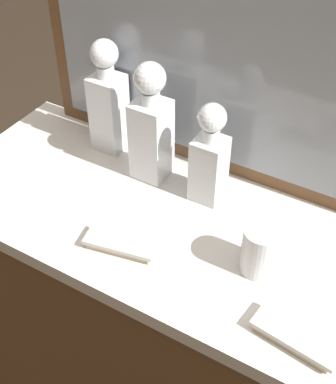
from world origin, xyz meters
name	(u,v)px	position (x,y,z in m)	size (l,w,h in m)	color
dresser	(168,337)	(0.00, 0.00, 0.48)	(1.12, 0.49, 0.95)	brown
dresser_mirror	(221,59)	(0.00, 0.23, 1.24)	(0.94, 0.03, 0.59)	brown
crystal_decanter_far_left	(209,162)	(0.04, 0.11, 1.05)	(0.07, 0.07, 0.25)	white
crystal_decanter_rear	(151,133)	(-0.12, 0.12, 1.07)	(0.08, 0.08, 0.30)	white
crystal_decanter_far_right	(109,107)	(-0.27, 0.16, 1.07)	(0.08, 0.08, 0.30)	white
crystal_tumbler_center	(260,251)	(0.23, -0.03, 1.00)	(0.08, 0.08, 0.11)	white
silver_brush_far_right	(121,244)	(-0.04, -0.13, 0.96)	(0.16, 0.09, 0.02)	#B7A88C
silver_brush_rear	(296,337)	(0.36, -0.16, 0.96)	(0.17, 0.08, 0.02)	#B7A88C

